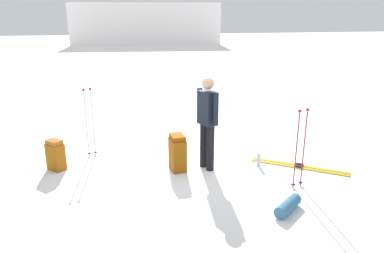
% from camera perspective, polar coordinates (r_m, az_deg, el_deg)
% --- Properties ---
extents(ground_plane, '(80.00, 80.00, 0.00)m').
position_cam_1_polar(ground_plane, '(7.18, 0.00, -5.34)').
color(ground_plane, white).
extents(distant_snow_ridge, '(12.83, 6.10, 3.42)m').
position_cam_1_polar(distant_snow_ridge, '(33.90, -7.09, 15.57)').
color(distant_snow_ridge, white).
rests_on(distant_snow_ridge, ground_plane).
extents(skier_standing, '(0.34, 0.53, 1.70)m').
position_cam_1_polar(skier_standing, '(6.54, 2.39, 1.24)').
color(skier_standing, black).
rests_on(skier_standing, ground_plane).
extents(ski_pair_near, '(1.55, 1.17, 0.05)m').
position_cam_1_polar(ski_pair_near, '(7.18, 16.23, -5.95)').
color(ski_pair_near, gold).
rests_on(ski_pair_near, ground_plane).
extents(backpack_large_dark, '(0.29, 0.40, 0.67)m').
position_cam_1_polar(backpack_large_dark, '(6.67, -2.26, -4.12)').
color(backpack_large_dark, '#8B490C').
rests_on(backpack_large_dark, ground_plane).
extents(backpack_bright, '(0.37, 0.36, 0.57)m').
position_cam_1_polar(backpack_bright, '(7.14, -20.36, -4.20)').
color(backpack_bright, '#95500E').
rests_on(backpack_bright, ground_plane).
extents(ski_poles_planted_near, '(0.22, 0.12, 1.33)m').
position_cam_1_polar(ski_poles_planted_near, '(6.13, 16.45, -2.75)').
color(ski_poles_planted_near, maroon).
rests_on(ski_poles_planted_near, ground_plane).
extents(ski_poles_planted_far, '(0.19, 0.11, 1.38)m').
position_cam_1_polar(ski_poles_planted_far, '(7.45, -15.60, 1.09)').
color(ski_poles_planted_far, '#BAB1BE').
rests_on(ski_poles_planted_far, ground_plane).
extents(sleeping_mat_rolled, '(0.53, 0.50, 0.18)m').
position_cam_1_polar(sleeping_mat_rolled, '(5.61, 14.61, -11.83)').
color(sleeping_mat_rolled, '#34698E').
rests_on(sleeping_mat_rolled, ground_plane).
extents(thermos_bottle, '(0.07, 0.07, 0.26)m').
position_cam_1_polar(thermos_bottle, '(7.01, 10.27, -5.06)').
color(thermos_bottle, '#B1B6B8').
rests_on(thermos_bottle, ground_plane).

